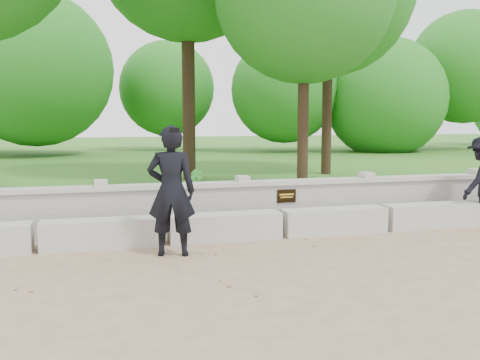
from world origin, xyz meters
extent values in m
plane|color=tan|center=(0.00, 0.00, 0.00)|extent=(80.00, 80.00, 0.00)
cube|color=#315B18|center=(0.00, 14.00, 0.12)|extent=(40.00, 22.00, 0.25)
cube|color=beige|center=(-3.00, 1.90, 0.23)|extent=(1.90, 0.45, 0.45)
cube|color=beige|center=(-1.00, 1.90, 0.23)|extent=(1.90, 0.45, 0.45)
cube|color=beige|center=(1.00, 1.90, 0.23)|extent=(1.90, 0.45, 0.45)
cube|color=beige|center=(3.00, 1.90, 0.23)|extent=(1.90, 0.45, 0.45)
cube|color=#BBB8B0|center=(0.00, 2.60, 0.41)|extent=(12.50, 0.25, 0.82)
cube|color=beige|center=(0.00, 2.60, 0.86)|extent=(12.50, 0.35, 0.08)
cube|color=black|center=(0.30, 2.46, 0.62)|extent=(0.36, 0.02, 0.24)
imported|color=black|center=(-2.01, 1.12, 0.97)|extent=(0.80, 0.62, 1.94)
cube|color=black|center=(-2.01, 0.74, 1.88)|extent=(0.14, 0.05, 0.07)
cylinder|color=#382619|center=(-0.41, 8.78, 3.03)|extent=(0.38, 0.38, 5.57)
cylinder|color=#382619|center=(1.64, 5.02, 2.16)|extent=(0.26, 0.26, 3.82)
cylinder|color=#382619|center=(4.14, 9.22, 2.61)|extent=(0.32, 0.32, 4.71)
imported|color=#35862D|center=(-0.88, 5.10, 0.57)|extent=(0.43, 0.45, 0.64)
imported|color=#35862D|center=(1.51, 3.80, 0.52)|extent=(0.59, 0.54, 0.55)
camera|label=1|loc=(-3.08, -6.70, 2.04)|focal=40.00mm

